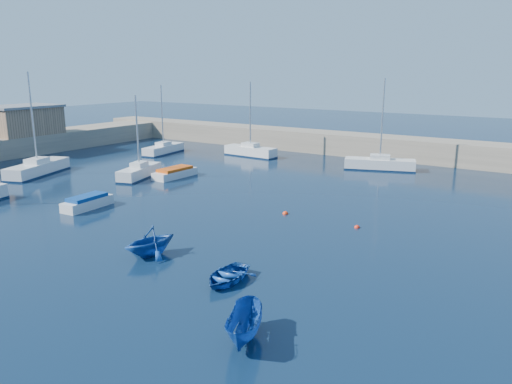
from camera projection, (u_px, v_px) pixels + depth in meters
The scene contains 15 objects.
ground at pixel (86, 308), 22.54m from camera, with size 220.00×220.00×0.00m, color #0C1F35.
back_wall at pixel (403, 149), 59.56m from camera, with size 96.00×4.50×2.60m, color gray.
brick_shed_a at pixel (23, 121), 63.42m from camera, with size 6.00×8.00×3.40m, color #8A6C50.
sailboat_2 at pixel (38, 168), 51.01m from camera, with size 4.80×8.17×10.30m.
sailboat_3 at pixel (139, 172), 49.52m from camera, with size 3.38×6.31×8.12m.
sailboat_4 at pixel (164, 149), 63.81m from camera, with size 2.71×6.77×8.65m.
sailboat_5 at pixel (250, 151), 61.89m from camera, with size 6.95×2.30×9.08m.
sailboat_6 at pixel (380, 164), 53.56m from camera, with size 7.62×4.30×9.61m.
motorboat_1 at pixel (87, 202), 38.70m from camera, with size 1.74×4.23×1.02m.
motorboat_2 at pixel (175, 173), 49.77m from camera, with size 1.86×4.91×1.00m.
dinghy_center at pixel (227, 276), 25.27m from camera, with size 2.31×3.24×0.67m, color #154496.
dinghy_left at pixel (150, 241), 28.78m from camera, with size 2.84×3.30×1.74m, color #154496.
dinghy_right at pixel (245, 326), 19.67m from camera, with size 1.29×3.42×1.32m, color #154496.
buoy_1 at pixel (357, 228), 34.01m from camera, with size 0.38×0.38×0.38m, color red.
buoy_3 at pixel (285, 214), 37.25m from camera, with size 0.43×0.43×0.43m, color #FF350D.
Camera 1 is at (17.76, -13.01, 10.51)m, focal length 35.00 mm.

